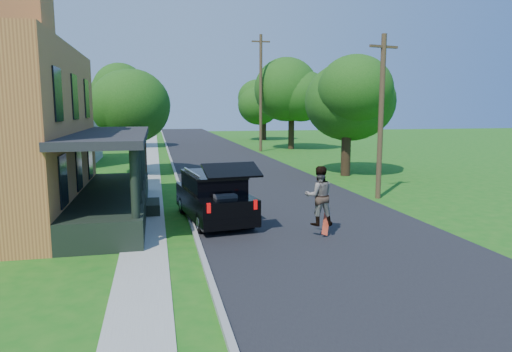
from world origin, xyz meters
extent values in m
plane|color=#146113|center=(0.00, 0.00, 0.00)|extent=(140.00, 140.00, 0.00)
cube|color=black|center=(0.00, 20.00, 0.00)|extent=(8.00, 120.00, 0.02)
cube|color=gray|center=(-4.05, 20.00, 0.00)|extent=(0.15, 120.00, 0.12)
cube|color=gray|center=(-5.60, 20.00, 0.00)|extent=(1.30, 120.00, 0.03)
cube|color=gray|center=(-9.50, 6.00, 0.00)|extent=(6.50, 1.20, 0.03)
cube|color=#D4823E|center=(-9.50, 6.00, 7.40)|extent=(1.60, 2.20, 1.60)
cube|color=black|center=(-6.80, 6.00, 0.45)|extent=(2.40, 10.00, 0.90)
cube|color=black|center=(-6.80, 6.00, 3.00)|extent=(2.60, 10.30, 0.25)
cube|color=#9E9B8C|center=(-13.50, 24.00, 2.50)|extent=(8.00, 8.00, 5.00)
pyramid|color=black|center=(-13.50, 24.00, 7.20)|extent=(12.78, 12.78, 2.20)
cube|color=#9E9B8C|center=(-13.50, 40.00, 2.50)|extent=(8.00, 8.00, 5.00)
pyramid|color=black|center=(-13.50, 40.00, 7.20)|extent=(12.78, 12.78, 2.20)
cube|color=black|center=(-3.20, 4.21, 0.67)|extent=(2.47, 4.72, 0.87)
cube|color=black|center=(-3.22, 4.37, 1.36)|extent=(2.10, 3.00, 0.56)
cube|color=black|center=(-3.22, 4.37, 1.67)|extent=(2.14, 3.10, 0.08)
cube|color=black|center=(-2.91, 2.03, 2.10)|extent=(1.85, 1.16, 0.39)
cube|color=#36363B|center=(-3.02, 2.87, 0.97)|extent=(0.79, 0.70, 0.46)
cube|color=#B5B5B9|center=(-3.97, 4.27, 1.76)|extent=(0.38, 2.47, 0.06)
cube|color=#B5B5B9|center=(-2.47, 4.46, 1.76)|extent=(0.38, 2.47, 0.06)
cube|color=#990505|center=(-3.66, 1.90, 0.97)|extent=(0.13, 0.08, 0.31)
cube|color=#990505|center=(-2.16, 2.10, 0.97)|extent=(0.13, 0.08, 0.31)
cylinder|color=black|center=(-4.21, 5.58, 0.35)|extent=(0.33, 0.72, 0.70)
cylinder|color=black|center=(-2.58, 5.80, 0.35)|extent=(0.33, 0.72, 0.70)
cylinder|color=black|center=(-3.82, 2.63, 0.35)|extent=(0.33, 0.72, 0.70)
cylinder|color=black|center=(-2.19, 2.84, 0.35)|extent=(0.33, 0.72, 0.70)
imported|color=black|center=(-0.25, 1.50, 1.29)|extent=(0.97, 0.79, 1.87)
cube|color=#B72B0F|center=(-0.03, 1.43, 0.40)|extent=(0.40, 0.37, 0.71)
cylinder|color=black|center=(-6.00, 17.03, 1.39)|extent=(0.55, 0.55, 2.78)
sphere|color=#2B651B|center=(-6.00, 17.03, 4.23)|extent=(4.45, 4.45, 4.35)
sphere|color=#2B651B|center=(-5.61, 16.75, 5.19)|extent=(3.86, 3.86, 3.77)
sphere|color=#2B651B|center=(-6.49, 17.40, 4.71)|extent=(3.96, 3.96, 3.87)
cylinder|color=black|center=(-8.38, 36.49, 1.64)|extent=(0.77, 0.77, 3.29)
sphere|color=#2B651B|center=(-8.38, 36.49, 5.18)|extent=(7.45, 7.45, 5.68)
sphere|color=#2B651B|center=(-7.87, 36.36, 6.44)|extent=(6.45, 6.45, 4.92)
sphere|color=#2B651B|center=(-9.03, 36.67, 5.81)|extent=(6.62, 6.62, 5.05)
cylinder|color=black|center=(5.92, 13.61, 1.32)|extent=(0.59, 0.59, 2.65)
sphere|color=#2B651B|center=(5.92, 13.61, 4.29)|extent=(5.18, 5.18, 4.94)
sphere|color=#2B651B|center=(6.34, 13.33, 5.39)|extent=(4.49, 4.49, 4.28)
sphere|color=#2B651B|center=(5.40, 13.99, 4.84)|extent=(4.60, 4.60, 4.39)
cylinder|color=black|center=(8.04, 31.86, 1.84)|extent=(0.71, 0.71, 3.68)
sphere|color=#2B651B|center=(8.04, 31.86, 5.58)|extent=(6.92, 6.92, 5.70)
sphere|color=#2B651B|center=(8.37, 31.46, 6.84)|extent=(5.99, 5.99, 4.94)
sphere|color=#2B651B|center=(7.64, 32.39, 6.21)|extent=(6.15, 6.15, 5.07)
cylinder|color=black|center=(8.56, 45.56, 1.47)|extent=(0.66, 0.66, 2.94)
sphere|color=#2B651B|center=(8.56, 45.56, 4.64)|extent=(6.19, 6.19, 5.10)
sphere|color=#2B651B|center=(8.87, 45.19, 5.77)|extent=(5.37, 5.37, 4.42)
sphere|color=#2B651B|center=(8.19, 46.06, 5.20)|extent=(5.50, 5.50, 4.53)
cylinder|color=#40331D|center=(4.50, 6.73, 3.58)|extent=(0.27, 0.27, 7.16)
cube|color=#40331D|center=(4.50, 6.73, 6.62)|extent=(1.43, 0.38, 0.11)
cylinder|color=#40331D|center=(4.50, 30.01, 5.34)|extent=(0.28, 0.28, 10.68)
cube|color=#40331D|center=(4.50, 30.01, 10.04)|extent=(1.71, 0.13, 0.13)
camera|label=1|loc=(-5.19, -11.72, 3.98)|focal=32.00mm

